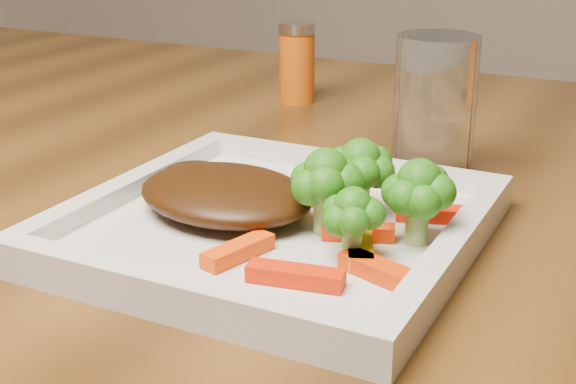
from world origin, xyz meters
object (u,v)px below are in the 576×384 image
at_px(steak, 226,194).
at_px(spice_shaker, 297,63).
at_px(plate, 275,231).
at_px(drinking_glass, 435,107).

xyz_separation_m(steak, spice_shaker, (-0.12, 0.36, 0.02)).
bearing_deg(plate, steak, 179.61).
distance_m(plate, steak, 0.05).
bearing_deg(steak, plate, -0.39).
height_order(plate, spice_shaker, spice_shaker).
height_order(steak, drinking_glass, drinking_glass).
relative_size(steak, spice_shaker, 1.47).
bearing_deg(spice_shaker, drinking_glass, -39.32).
xyz_separation_m(spice_shaker, drinking_glass, (0.22, -0.18, 0.01)).
distance_m(steak, spice_shaker, 0.38).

